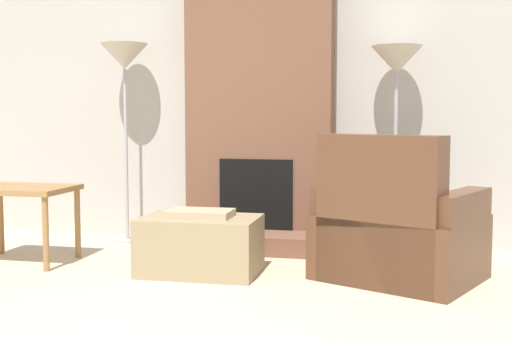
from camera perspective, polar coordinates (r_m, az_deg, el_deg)
wall_back at (r=5.65m, az=0.71°, el=6.92°), size 7.08×0.06×2.60m
fireplace at (r=5.45m, az=0.28°, el=6.05°), size 1.23×0.69×2.60m
ottoman at (r=4.51m, az=-4.99°, el=-6.54°), size 0.81×0.52×0.45m
armchair at (r=4.38m, az=12.24°, el=-5.67°), size 1.23×1.15×0.98m
side_table at (r=5.11m, az=-20.17°, el=-2.20°), size 0.75×0.55×0.57m
floor_lamp_left at (r=5.72m, az=-11.60°, el=9.11°), size 0.40×0.40×1.72m
floor_lamp_right at (r=5.24m, az=12.39°, el=8.75°), size 0.40×0.40×1.65m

